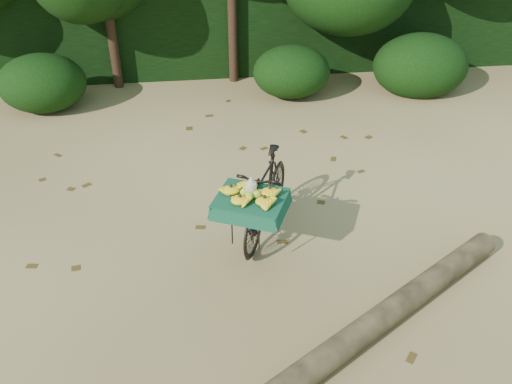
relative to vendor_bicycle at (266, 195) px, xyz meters
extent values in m
plane|color=tan|center=(-0.42, -0.17, -0.53)|extent=(80.00, 80.00, 0.00)
imported|color=black|center=(0.01, 0.02, -0.02)|extent=(1.15, 1.76, 1.03)
cube|color=black|center=(-0.24, -0.52, 0.31)|extent=(0.53, 0.57, 0.03)
cube|color=#165435|center=(-0.24, -0.52, 0.33)|extent=(0.93, 0.87, 0.01)
ellipsoid|color=#97B02A|center=(-0.17, -0.55, 0.38)|extent=(0.10, 0.08, 0.11)
ellipsoid|color=#97B02A|center=(-0.21, -0.47, 0.38)|extent=(0.10, 0.08, 0.11)
ellipsoid|color=#97B02A|center=(-0.30, -0.49, 0.38)|extent=(0.10, 0.08, 0.11)
ellipsoid|color=#97B02A|center=(-0.26, -0.58, 0.38)|extent=(0.10, 0.08, 0.11)
cylinder|color=#EAE5C6|center=(-0.23, -0.51, 0.43)|extent=(0.12, 0.12, 0.15)
cylinder|color=brown|center=(0.98, -1.71, -0.40)|extent=(3.21, 2.16, 0.26)
cube|color=black|center=(-0.42, 6.13, 0.37)|extent=(26.00, 1.80, 1.80)
camera|label=1|loc=(-0.80, -5.39, 3.58)|focal=38.00mm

